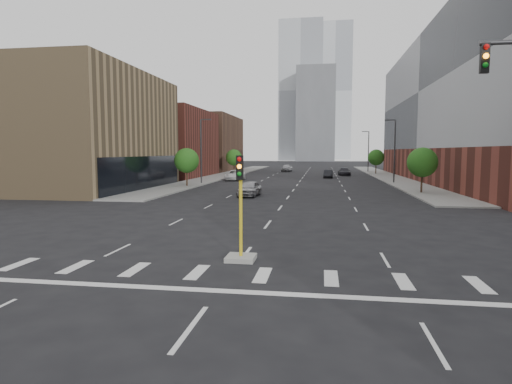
% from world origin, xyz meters
% --- Properties ---
extents(ground, '(400.00, 400.00, 0.00)m').
position_xyz_m(ground, '(0.00, 0.00, 0.00)').
color(ground, black).
rests_on(ground, ground).
extents(sidewalk_left_far, '(5.00, 92.00, 0.15)m').
position_xyz_m(sidewalk_left_far, '(-15.00, 74.00, 0.07)').
color(sidewalk_left_far, gray).
rests_on(sidewalk_left_far, ground).
extents(sidewalk_right_far, '(5.00, 92.00, 0.15)m').
position_xyz_m(sidewalk_right_far, '(15.00, 74.00, 0.07)').
color(sidewalk_right_far, gray).
rests_on(sidewalk_right_far, ground).
extents(building_left_mid, '(20.00, 24.00, 14.00)m').
position_xyz_m(building_left_mid, '(-27.50, 40.00, 7.00)').
color(building_left_mid, '#907551').
rests_on(building_left_mid, ground).
extents(building_left_far_a, '(20.00, 22.00, 12.00)m').
position_xyz_m(building_left_far_a, '(-27.50, 66.00, 6.00)').
color(building_left_far_a, brown).
rests_on(building_left_far_a, ground).
extents(building_left_far_b, '(20.00, 24.00, 13.00)m').
position_xyz_m(building_left_far_b, '(-27.50, 92.00, 6.50)').
color(building_left_far_b, brown).
rests_on(building_left_far_b, ground).
extents(building_right_main, '(24.00, 70.00, 22.00)m').
position_xyz_m(building_right_main, '(29.50, 60.00, 11.00)').
color(building_right_main, brown).
rests_on(building_right_main, ground).
extents(tower_left, '(22.00, 22.00, 70.00)m').
position_xyz_m(tower_left, '(-8.00, 220.00, 35.00)').
color(tower_left, '#B2B7BC').
rests_on(tower_left, ground).
extents(tower_right, '(20.00, 20.00, 80.00)m').
position_xyz_m(tower_right, '(10.00, 260.00, 40.00)').
color(tower_right, '#B2B7BC').
rests_on(tower_right, ground).
extents(tower_mid, '(18.00, 18.00, 44.00)m').
position_xyz_m(tower_mid, '(0.00, 200.00, 22.00)').
color(tower_mid, slate).
rests_on(tower_mid, ground).
extents(median_traffic_signal, '(1.20, 1.20, 4.40)m').
position_xyz_m(median_traffic_signal, '(0.00, 8.97, 0.97)').
color(median_traffic_signal, '#999993').
rests_on(median_traffic_signal, ground).
extents(streetlight_right_a, '(1.60, 0.22, 9.07)m').
position_xyz_m(streetlight_right_a, '(13.41, 55.00, 5.01)').
color(streetlight_right_a, '#2D2D30').
rests_on(streetlight_right_a, ground).
extents(streetlight_right_b, '(1.60, 0.22, 9.07)m').
position_xyz_m(streetlight_right_b, '(13.41, 90.00, 5.01)').
color(streetlight_right_b, '#2D2D30').
rests_on(streetlight_right_b, ground).
extents(streetlight_left, '(1.60, 0.22, 9.07)m').
position_xyz_m(streetlight_left, '(-13.41, 50.00, 5.01)').
color(streetlight_left, '#2D2D30').
rests_on(streetlight_left, ground).
extents(tree_left_near, '(3.20, 3.20, 4.85)m').
position_xyz_m(tree_left_near, '(-14.00, 45.00, 3.39)').
color(tree_left_near, '#382619').
rests_on(tree_left_near, ground).
extents(tree_left_far, '(3.20, 3.20, 4.85)m').
position_xyz_m(tree_left_far, '(-14.00, 75.00, 3.39)').
color(tree_left_far, '#382619').
rests_on(tree_left_far, ground).
extents(tree_right_near, '(3.20, 3.20, 4.85)m').
position_xyz_m(tree_right_near, '(14.00, 40.00, 3.39)').
color(tree_right_near, '#382619').
rests_on(tree_right_near, ground).
extents(tree_right_far, '(3.20, 3.20, 4.85)m').
position_xyz_m(tree_right_far, '(14.00, 80.00, 3.39)').
color(tree_right_far, '#382619').
rests_on(tree_right_far, ground).
extents(car_near_left, '(2.15, 4.73, 1.58)m').
position_xyz_m(car_near_left, '(-3.99, 34.62, 0.79)').
color(car_near_left, '#A2A1A6').
rests_on(car_near_left, ground).
extents(car_mid_right, '(1.69, 4.34, 1.41)m').
position_xyz_m(car_mid_right, '(4.40, 66.95, 0.70)').
color(car_mid_right, black).
rests_on(car_mid_right, ground).
extents(car_far_left, '(2.93, 5.94, 1.62)m').
position_xyz_m(car_far_left, '(-10.35, 58.36, 0.81)').
color(car_far_left, silver).
rests_on(car_far_left, ground).
extents(car_deep_right, '(2.32, 5.21, 1.48)m').
position_xyz_m(car_deep_right, '(7.53, 74.91, 0.74)').
color(car_deep_right, '#222228').
rests_on(car_deep_right, ground).
extents(car_distant, '(2.49, 5.17, 1.70)m').
position_xyz_m(car_distant, '(-4.58, 89.03, 0.85)').
color(car_distant, '#AFAFB4').
rests_on(car_distant, ground).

